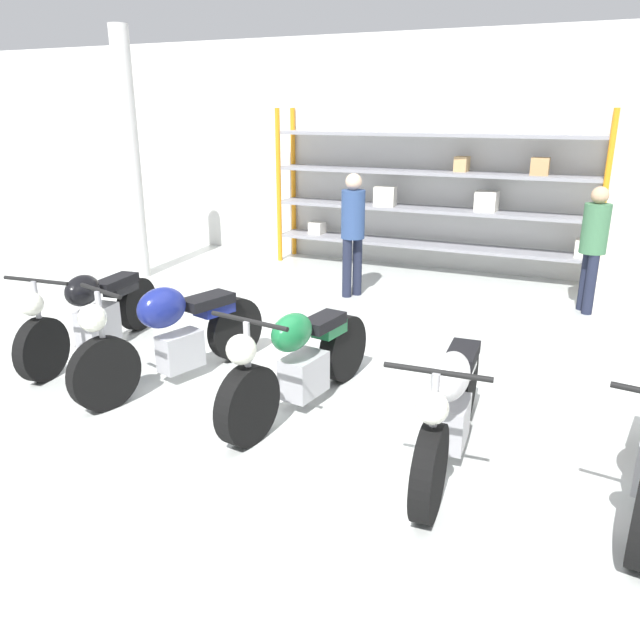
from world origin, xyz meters
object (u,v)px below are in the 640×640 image
motorcycle_blue (172,333)px  person_near_rack (594,240)px  motorcycle_green (299,362)px  motorcycle_white (450,406)px  motorcycle_black (92,313)px  shelving_rack (433,193)px  person_browsing (353,225)px

motorcycle_blue → person_near_rack: 5.28m
motorcycle_green → motorcycle_blue: bearing=-82.2°
motorcycle_white → person_near_rack: size_ratio=1.31×
motorcycle_black → person_near_rack: size_ratio=1.36×
motorcycle_black → shelving_rack: bearing=149.0°
motorcycle_white → shelving_rack: bearing=-166.9°
motorcycle_black → person_browsing: (1.72, 3.12, 0.55)m
motorcycle_green → person_browsing: (-0.84, 3.43, 0.55)m
shelving_rack → motorcycle_green: 5.27m
motorcycle_green → motorcycle_white: motorcycle_green is taller
motorcycle_black → motorcycle_white: motorcycle_white is taller
motorcycle_black → motorcycle_blue: motorcycle_blue is taller
person_browsing → motorcycle_white: bearing=151.1°
shelving_rack → person_near_rack: size_ratio=3.17×
motorcycle_white → motorcycle_green: bearing=-106.2°
shelving_rack → motorcycle_black: size_ratio=2.32×
person_browsing → person_near_rack: size_ratio=1.05×
person_browsing → motorcycle_black: bearing=91.5°
person_browsing → motorcycle_blue: bearing=112.5°
motorcycle_green → person_near_rack: 4.54m
person_browsing → motorcycle_green: bearing=134.3°
shelving_rack → motorcycle_green: shelving_rack is taller
motorcycle_green → shelving_rack: bearing=-169.0°
motorcycle_blue → motorcycle_white: 2.72m
motorcycle_blue → motorcycle_white: size_ratio=1.01×
motorcycle_blue → person_browsing: 3.48m
motorcycle_blue → person_near_rack: person_near_rack is taller
person_browsing → person_near_rack: (3.00, 0.54, -0.06)m
shelving_rack → motorcycle_blue: (-1.11, -5.18, -0.75)m
motorcycle_green → motorcycle_white: 1.41m
motorcycle_black → motorcycle_white: size_ratio=1.04×
motorcycle_white → person_near_rack: 4.39m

